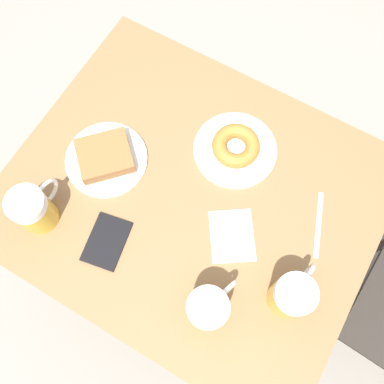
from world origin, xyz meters
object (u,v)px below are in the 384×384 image
beer_mug_right (34,209)px  passport_near_edge (107,241)px  plate_with_cake (106,157)px  beer_mug_center (292,295)px  napkin_folded (232,236)px  plate_with_donut (236,148)px  fork (318,225)px  beer_mug_left (208,308)px

beer_mug_right → passport_near_edge: beer_mug_right is taller
plate_with_cake → passport_near_edge: bearing=33.8°
beer_mug_center → napkin_folded: 0.20m
plate_with_cake → beer_mug_center: size_ratio=1.58×
napkin_folded → beer_mug_right: bearing=-66.1°
beer_mug_right → napkin_folded: bearing=113.9°
plate_with_donut → napkin_folded: 0.23m
fork → passport_near_edge: size_ratio=1.16×
napkin_folded → fork: 0.21m
plate_with_donut → beer_mug_center: beer_mug_center is taller
beer_mug_right → fork: bearing=118.2°
plate_with_cake → fork: 0.56m
beer_mug_right → fork: 0.68m
napkin_folded → passport_near_edge: passport_near_edge is taller
plate_with_donut → beer_mug_right: (0.40, -0.33, 0.04)m
napkin_folded → beer_mug_left: bearing=10.4°
beer_mug_center → beer_mug_right: bearing=-78.5°
plate_with_donut → beer_mug_left: bearing=19.2°
beer_mug_left → beer_mug_right: 0.46m
plate_with_donut → napkin_folded: bearing=26.2°
fork → passport_near_edge: 0.52m
plate_with_cake → beer_mug_right: bearing=-14.7°
beer_mug_center → fork: (-0.20, -0.01, -0.06)m
passport_near_edge → plate_with_cake: bearing=-146.2°
beer_mug_right → passport_near_edge: (-0.03, 0.17, -0.06)m
plate_with_cake → beer_mug_right: beer_mug_right is taller
beer_mug_center → fork: 0.21m
plate_with_donut → passport_near_edge: 0.40m
plate_with_cake → napkin_folded: 0.38m
beer_mug_center → beer_mug_left: bearing=-51.3°
plate_with_cake → fork: (-0.12, 0.55, -0.02)m
plate_with_cake → beer_mug_center: beer_mug_center is taller
beer_mug_left → napkin_folded: beer_mug_left is taller
plate_with_donut → fork: 0.28m
plate_with_donut → plate_with_cake: bearing=-55.4°
plate_with_cake → napkin_folded: bearing=87.6°
beer_mug_right → plate_with_cake: bearing=165.3°
napkin_folded → passport_near_edge: bearing=-57.4°
beer_mug_left → fork: 0.35m
beer_mug_right → napkin_folded: 0.47m
beer_mug_center → napkin_folded: bearing=-110.4°
beer_mug_right → fork: (-0.32, 0.60, -0.06)m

